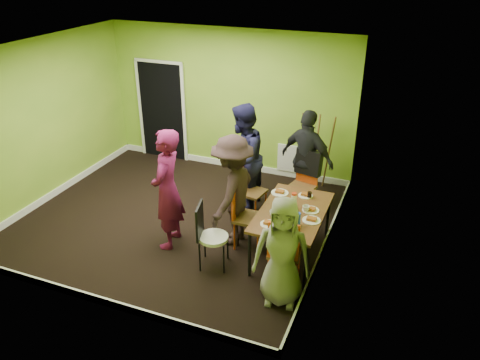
% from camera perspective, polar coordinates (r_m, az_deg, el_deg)
% --- Properties ---
extents(ground, '(5.00, 5.00, 0.00)m').
position_cam_1_polar(ground, '(7.98, -7.57, -4.64)').
color(ground, black).
rests_on(ground, ground).
extents(room_walls, '(5.04, 4.54, 2.82)m').
position_cam_1_polar(room_walls, '(7.57, -8.02, 1.96)').
color(room_walls, '#74A62A').
rests_on(room_walls, ground).
extents(dining_table, '(0.90, 1.50, 0.75)m').
position_cam_1_polar(dining_table, '(6.71, 6.41, -4.17)').
color(dining_table, black).
rests_on(dining_table, ground).
extents(chair_left_far, '(0.47, 0.47, 0.98)m').
position_cam_1_polar(chair_left_far, '(7.76, 0.96, -0.70)').
color(chair_left_far, '#E45115').
rests_on(chair_left_far, ground).
extents(chair_left_near, '(0.45, 0.44, 1.05)m').
position_cam_1_polar(chair_left_near, '(6.95, 0.58, -3.83)').
color(chair_left_near, '#E45115').
rests_on(chair_left_near, ground).
extents(chair_back_end, '(0.54, 0.60, 1.07)m').
position_cam_1_polar(chair_back_end, '(7.94, 8.17, 1.35)').
color(chair_back_end, '#E45115').
rests_on(chair_back_end, ground).
extents(chair_front_end, '(0.48, 0.48, 1.03)m').
position_cam_1_polar(chair_front_end, '(6.19, 5.40, -8.32)').
color(chair_front_end, '#E45115').
rests_on(chair_front_end, ground).
extents(chair_bentwood, '(0.46, 0.45, 0.97)m').
position_cam_1_polar(chair_bentwood, '(6.57, -3.85, -6.42)').
color(chair_bentwood, black).
rests_on(chair_bentwood, ground).
extents(easel, '(0.61, 0.57, 1.51)m').
position_cam_1_polar(easel, '(8.59, 9.39, 3.21)').
color(easel, brown).
rests_on(easel, ground).
extents(plate_near_left, '(0.27, 0.27, 0.01)m').
position_cam_1_polar(plate_near_left, '(7.13, 4.87, -1.56)').
color(plate_near_left, white).
rests_on(plate_near_left, dining_table).
extents(plate_near_right, '(0.23, 0.23, 0.01)m').
position_cam_1_polar(plate_near_right, '(6.34, 3.52, -5.39)').
color(plate_near_right, white).
rests_on(plate_near_right, dining_table).
extents(plate_far_back, '(0.22, 0.22, 0.01)m').
position_cam_1_polar(plate_far_back, '(7.09, 7.99, -1.89)').
color(plate_far_back, white).
rests_on(plate_far_back, dining_table).
extents(plate_far_front, '(0.26, 0.26, 0.01)m').
position_cam_1_polar(plate_far_front, '(6.27, 5.93, -5.90)').
color(plate_far_front, white).
rests_on(plate_far_front, dining_table).
extents(plate_wall_back, '(0.24, 0.24, 0.01)m').
position_cam_1_polar(plate_wall_back, '(6.72, 8.60, -3.65)').
color(plate_wall_back, white).
rests_on(plate_wall_back, dining_table).
extents(plate_wall_front, '(0.25, 0.25, 0.01)m').
position_cam_1_polar(plate_wall_front, '(6.49, 8.70, -4.88)').
color(plate_wall_front, white).
rests_on(plate_wall_front, dining_table).
extents(thermos, '(0.08, 0.08, 0.24)m').
position_cam_1_polar(thermos, '(6.66, 6.56, -2.72)').
color(thermos, white).
rests_on(thermos, dining_table).
extents(blue_bottle, '(0.08, 0.08, 0.19)m').
position_cam_1_polar(blue_bottle, '(6.32, 7.05, -4.76)').
color(blue_bottle, blue).
rests_on(blue_bottle, dining_table).
extents(orange_bottle, '(0.03, 0.03, 0.09)m').
position_cam_1_polar(orange_bottle, '(6.78, 6.60, -2.87)').
color(orange_bottle, '#E45115').
rests_on(orange_bottle, dining_table).
extents(glass_mid, '(0.06, 0.06, 0.09)m').
position_cam_1_polar(glass_mid, '(6.82, 5.35, -2.58)').
color(glass_mid, black).
rests_on(glass_mid, dining_table).
extents(glass_back, '(0.07, 0.07, 0.09)m').
position_cam_1_polar(glass_back, '(7.03, 8.47, -1.81)').
color(glass_back, black).
rests_on(glass_back, dining_table).
extents(glass_front, '(0.06, 0.06, 0.09)m').
position_cam_1_polar(glass_front, '(6.26, 6.72, -5.54)').
color(glass_front, black).
rests_on(glass_front, dining_table).
extents(cup_a, '(0.12, 0.12, 0.10)m').
position_cam_1_polar(cup_a, '(6.51, 4.16, -4.06)').
color(cup_a, white).
rests_on(cup_a, dining_table).
extents(cup_b, '(0.10, 0.10, 0.09)m').
position_cam_1_polar(cup_b, '(6.67, 8.03, -3.49)').
color(cup_b, white).
rests_on(cup_b, dining_table).
extents(person_standing, '(0.56, 0.74, 1.86)m').
position_cam_1_polar(person_standing, '(6.91, -8.86, -1.17)').
color(person_standing, '#62103B').
rests_on(person_standing, ground).
extents(person_left_far, '(0.74, 0.93, 1.87)m').
position_cam_1_polar(person_left_far, '(7.81, 0.31, 2.62)').
color(person_left_far, '#161638').
rests_on(person_left_far, ground).
extents(person_left_near, '(0.68, 1.14, 1.74)m').
position_cam_1_polar(person_left_near, '(6.92, -0.91, -1.36)').
color(person_left_near, black).
rests_on(person_left_near, ground).
extents(person_back_end, '(1.10, 0.74, 1.73)m').
position_cam_1_polar(person_back_end, '(8.05, 8.17, 2.53)').
color(person_back_end, black).
rests_on(person_back_end, ground).
extents(person_front_end, '(0.80, 0.59, 1.49)m').
position_cam_1_polar(person_front_end, '(5.84, 5.19, -8.76)').
color(person_front_end, gray).
rests_on(person_front_end, ground).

